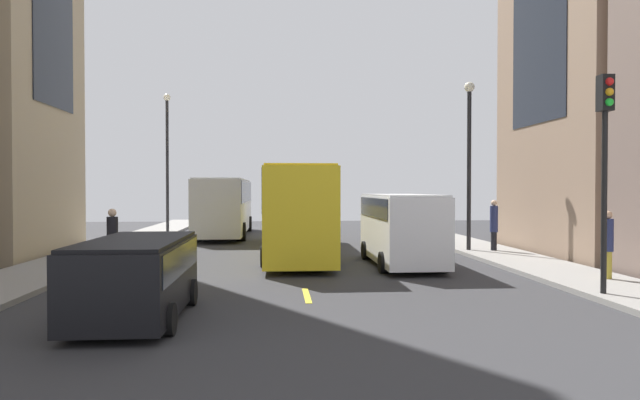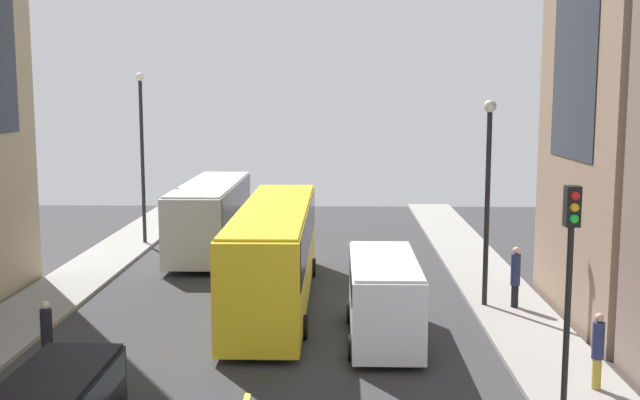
% 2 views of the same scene
% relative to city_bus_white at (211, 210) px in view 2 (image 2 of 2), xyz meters
% --- Properties ---
extents(ground_plane, '(43.54, 43.54, 0.00)m').
position_rel_city_bus_white_xyz_m(ground_plane, '(3.85, -6.40, -2.01)').
color(ground_plane, '#333335').
extents(sidewalk_west, '(2.77, 44.00, 0.15)m').
position_rel_city_bus_white_xyz_m(sidewalk_west, '(-4.53, -6.40, -1.93)').
color(sidewalk_west, gray).
rests_on(sidewalk_west, ground).
extents(sidewalk_east, '(2.77, 44.00, 0.15)m').
position_rel_city_bus_white_xyz_m(sidewalk_east, '(12.23, -6.40, -1.93)').
color(sidewalk_east, gray).
rests_on(sidewalk_east, ground).
extents(lane_stripe_2, '(0.16, 2.00, 0.01)m').
position_rel_city_bus_white_xyz_m(lane_stripe_2, '(3.85, -10.60, -2.00)').
color(lane_stripe_2, yellow).
rests_on(lane_stripe_2, ground).
extents(lane_stripe_3, '(0.16, 2.00, 0.01)m').
position_rel_city_bus_white_xyz_m(lane_stripe_3, '(3.85, -2.20, -2.00)').
color(lane_stripe_3, yellow).
rests_on(lane_stripe_3, ground).
extents(lane_stripe_4, '(0.16, 2.00, 0.01)m').
position_rel_city_bus_white_xyz_m(lane_stripe_4, '(3.85, 6.20, -2.00)').
color(lane_stripe_4, yellow).
rests_on(lane_stripe_4, ground).
extents(lane_stripe_5, '(0.16, 2.00, 0.01)m').
position_rel_city_bus_white_xyz_m(lane_stripe_5, '(3.85, 14.60, -2.00)').
color(lane_stripe_5, yellow).
rests_on(lane_stripe_5, ground).
extents(city_bus_white, '(2.81, 11.03, 3.35)m').
position_rel_city_bus_white_xyz_m(city_bus_white, '(0.00, 0.00, 0.00)').
color(city_bus_white, silver).
rests_on(city_bus_white, ground).
extents(streetcar_yellow, '(2.70, 13.55, 3.59)m').
position_rel_city_bus_white_xyz_m(streetcar_yellow, '(3.84, -9.28, 0.12)').
color(streetcar_yellow, yellow).
rests_on(streetcar_yellow, ground).
extents(delivery_van_white, '(2.25, 5.94, 2.58)m').
position_rel_city_bus_white_xyz_m(delivery_van_white, '(7.55, -13.54, -0.49)').
color(delivery_van_white, white).
rests_on(delivery_van_white, ground).
extents(pedestrian_crossing_mid, '(0.31, 0.31, 2.22)m').
position_rel_city_bus_white_xyz_m(pedestrian_crossing_mid, '(-1.53, -17.33, -0.81)').
color(pedestrian_crossing_mid, black).
rests_on(pedestrian_crossing_mid, ground).
extents(pedestrian_waiting_curb, '(0.31, 0.31, 1.98)m').
position_rel_city_bus_white_xyz_m(pedestrian_waiting_curb, '(12.71, -17.84, -0.79)').
color(pedestrian_waiting_curb, gold).
rests_on(pedestrian_waiting_curb, ground).
extents(pedestrian_walking_far, '(0.33, 0.33, 2.16)m').
position_rel_city_bus_white_xyz_m(pedestrian_walking_far, '(12.34, -10.19, -0.70)').
color(pedestrian_walking_far, black).
rests_on(pedestrian_walking_far, ground).
extents(traffic_light_near_corner, '(0.32, 0.44, 5.46)m').
position_rel_city_bus_white_xyz_m(traffic_light_near_corner, '(11.25, -20.04, 1.96)').
color(traffic_light_near_corner, black).
rests_on(traffic_light_near_corner, ground).
extents(streetlamp_near, '(0.44, 0.44, 8.48)m').
position_rel_city_bus_white_xyz_m(streetlamp_near, '(-3.65, 1.50, 3.22)').
color(streetlamp_near, black).
rests_on(streetlamp_near, ground).
extents(streetlamp_far, '(0.44, 0.44, 7.24)m').
position_rel_city_bus_white_xyz_m(streetlamp_far, '(11.35, -9.89, 2.56)').
color(streetlamp_far, black).
rests_on(streetlamp_far, ground).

